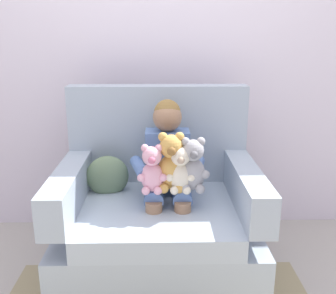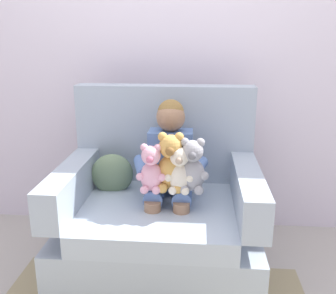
{
  "view_description": "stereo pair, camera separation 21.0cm",
  "coord_description": "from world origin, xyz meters",
  "px_view_note": "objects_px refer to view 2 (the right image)",
  "views": [
    {
      "loc": [
        0.02,
        -2.07,
        1.42
      ],
      "look_at": [
        0.06,
        -0.05,
        0.82
      ],
      "focal_mm": 41.29,
      "sensor_mm": 36.0,
      "label": 1
    },
    {
      "loc": [
        0.23,
        -2.06,
        1.42
      ],
      "look_at": [
        0.06,
        -0.05,
        0.82
      ],
      "focal_mm": 41.29,
      "sensor_mm": 36.0,
      "label": 2
    }
  ],
  "objects_px": {
    "seated_child": "(170,164)",
    "throw_pillow": "(112,174)",
    "plush_cream": "(179,171)",
    "armchair": "(160,218)",
    "plush_grey": "(192,167)",
    "plush_pink": "(151,170)",
    "plush_honey": "(171,164)"
  },
  "relations": [
    {
      "from": "armchair",
      "to": "seated_child",
      "type": "height_order",
      "value": "armchair"
    },
    {
      "from": "armchair",
      "to": "plush_cream",
      "type": "distance_m",
      "value": 0.41
    },
    {
      "from": "plush_honey",
      "to": "plush_pink",
      "type": "bearing_deg",
      "value": -147.44
    },
    {
      "from": "plush_cream",
      "to": "plush_honey",
      "type": "relative_size",
      "value": 0.81
    },
    {
      "from": "plush_pink",
      "to": "plush_cream",
      "type": "relative_size",
      "value": 1.02
    },
    {
      "from": "plush_pink",
      "to": "throw_pillow",
      "type": "relative_size",
      "value": 1.05
    },
    {
      "from": "plush_cream",
      "to": "plush_pink",
      "type": "bearing_deg",
      "value": -176.13
    },
    {
      "from": "plush_grey",
      "to": "seated_child",
      "type": "bearing_deg",
      "value": 116.06
    },
    {
      "from": "seated_child",
      "to": "plush_cream",
      "type": "bearing_deg",
      "value": -65.7
    },
    {
      "from": "seated_child",
      "to": "throw_pillow",
      "type": "distance_m",
      "value": 0.4
    },
    {
      "from": "plush_cream",
      "to": "seated_child",
      "type": "bearing_deg",
      "value": 113.95
    },
    {
      "from": "seated_child",
      "to": "plush_cream",
      "type": "distance_m",
      "value": 0.19
    },
    {
      "from": "seated_child",
      "to": "plush_pink",
      "type": "relative_size",
      "value": 3.03
    },
    {
      "from": "plush_pink",
      "to": "throw_pillow",
      "type": "bearing_deg",
      "value": 120.41
    },
    {
      "from": "plush_pink",
      "to": "plush_honey",
      "type": "xyz_separation_m",
      "value": [
        0.1,
        0.03,
        0.03
      ]
    },
    {
      "from": "armchair",
      "to": "plush_cream",
      "type": "bearing_deg",
      "value": -50.64
    },
    {
      "from": "plush_pink",
      "to": "plush_honey",
      "type": "distance_m",
      "value": 0.11
    },
    {
      "from": "plush_cream",
      "to": "throw_pillow",
      "type": "bearing_deg",
      "value": 151.19
    },
    {
      "from": "plush_grey",
      "to": "plush_honey",
      "type": "bearing_deg",
      "value": 159.52
    },
    {
      "from": "armchair",
      "to": "seated_child",
      "type": "xyz_separation_m",
      "value": [
        0.06,
        0.02,
        0.34
      ]
    },
    {
      "from": "plush_pink",
      "to": "plush_grey",
      "type": "bearing_deg",
      "value": -11.06
    },
    {
      "from": "armchair",
      "to": "plush_honey",
      "type": "xyz_separation_m",
      "value": [
        0.07,
        -0.12,
        0.39
      ]
    },
    {
      "from": "seated_child",
      "to": "plush_pink",
      "type": "xyz_separation_m",
      "value": [
        -0.09,
        -0.18,
        0.02
      ]
    },
    {
      "from": "seated_child",
      "to": "throw_pillow",
      "type": "height_order",
      "value": "seated_child"
    },
    {
      "from": "seated_child",
      "to": "plush_cream",
      "type": "relative_size",
      "value": 3.08
    },
    {
      "from": "plush_grey",
      "to": "plush_honey",
      "type": "distance_m",
      "value": 0.12
    },
    {
      "from": "plush_honey",
      "to": "seated_child",
      "type": "bearing_deg",
      "value": 113.28
    },
    {
      "from": "throw_pillow",
      "to": "seated_child",
      "type": "bearing_deg",
      "value": -14.75
    },
    {
      "from": "plush_honey",
      "to": "throw_pillow",
      "type": "xyz_separation_m",
      "value": [
        -0.39,
        0.24,
        -0.16
      ]
    },
    {
      "from": "armchair",
      "to": "plush_grey",
      "type": "bearing_deg",
      "value": -35.17
    },
    {
      "from": "seated_child",
      "to": "plush_pink",
      "type": "bearing_deg",
      "value": -113.15
    },
    {
      "from": "seated_child",
      "to": "throw_pillow",
      "type": "relative_size",
      "value": 3.17
    }
  ]
}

